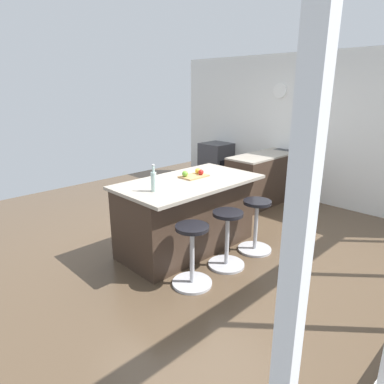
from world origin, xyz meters
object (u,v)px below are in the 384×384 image
object	(u,v)px
stool_near_camera	(192,257)
apple_green	(185,174)
oven_range	(216,163)
apple_yellow	(198,171)
apple_red	(201,172)
cutting_board	(194,176)
stool_by_window	(256,227)
kitchen_island	(187,214)
water_bottle	(154,181)
stool_middle	(227,241)

from	to	relation	value
stool_near_camera	apple_green	world-z (taller)	apple_green
oven_range	apple_yellow	bearing A→B (deg)	37.00
oven_range	apple_red	size ratio (longest dim) A/B	12.20
stool_near_camera	cutting_board	bearing A→B (deg)	-135.66
stool_by_window	cutting_board	bearing A→B (deg)	-60.30
kitchen_island	stool_near_camera	xyz separation A→B (m)	(0.58, 0.69, -0.15)
stool_near_camera	water_bottle	bearing A→B (deg)	-87.50
kitchen_island	cutting_board	distance (m)	0.51
stool_near_camera	apple_yellow	xyz separation A→B (m)	(-0.86, -0.77, 0.68)
stool_by_window	water_bottle	bearing A→B (deg)	-26.49
kitchen_island	stool_middle	world-z (taller)	kitchen_island
oven_range	kitchen_island	world-z (taller)	kitchen_island
cutting_board	apple_green	bearing A→B (deg)	-16.75
stool_by_window	water_bottle	distance (m)	1.52
oven_range	apple_red	xyz separation A→B (m)	(2.51, 1.96, 0.56)
cutting_board	water_bottle	size ratio (longest dim) A/B	1.15
stool_near_camera	stool_by_window	bearing A→B (deg)	180.00
apple_green	apple_yellow	distance (m)	0.24
kitchen_island	apple_red	bearing A→B (deg)	178.78
water_bottle	apple_red	bearing A→B (deg)	-173.66
oven_range	apple_green	distance (m)	3.36
stool_near_camera	water_bottle	world-z (taller)	water_bottle
oven_range	water_bottle	size ratio (longest dim) A/B	2.82
stool_by_window	apple_green	bearing A→B (deg)	-54.82
oven_range	water_bottle	distance (m)	4.00
kitchen_island	stool_middle	distance (m)	0.71
apple_red	oven_range	bearing A→B (deg)	-142.10
stool_middle	apple_red	bearing A→B (deg)	-110.25
stool_near_camera	apple_yellow	world-z (taller)	apple_yellow
kitchen_island	apple_red	size ratio (longest dim) A/B	25.58
apple_yellow	apple_red	bearing A→B (deg)	73.81
apple_green	water_bottle	world-z (taller)	water_bottle
stool_near_camera	apple_green	bearing A→B (deg)	-129.04
oven_range	apple_yellow	xyz separation A→B (m)	(2.49, 1.88, 0.56)
cutting_board	apple_yellow	bearing A→B (deg)	-161.29
stool_near_camera	cutting_board	distance (m)	1.22
oven_range	stool_by_window	world-z (taller)	oven_range
water_bottle	stool_by_window	bearing A→B (deg)	153.51
stool_by_window	apple_yellow	xyz separation A→B (m)	(0.30, -0.77, 0.68)
kitchen_island	stool_middle	bearing A→B (deg)	90.00
kitchen_island	stool_near_camera	distance (m)	0.92
stool_middle	apple_yellow	size ratio (longest dim) A/B	9.31
kitchen_island	stool_near_camera	world-z (taller)	kitchen_island
stool_middle	apple_green	size ratio (longest dim) A/B	8.87
stool_middle	stool_near_camera	size ratio (longest dim) A/B	1.00
cutting_board	apple_red	bearing A→B (deg)	154.83
kitchen_island	apple_green	xyz separation A→B (m)	(-0.04, -0.07, 0.53)
cutting_board	apple_green	size ratio (longest dim) A/B	4.59
kitchen_island	apple_red	distance (m)	0.58
kitchen_island	apple_green	size ratio (longest dim) A/B	23.56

